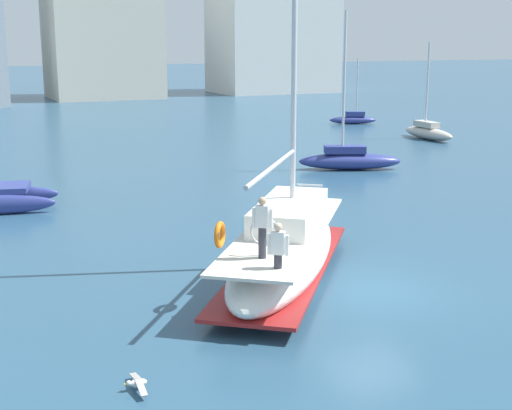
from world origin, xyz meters
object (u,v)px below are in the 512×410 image
moored_sloop_near (353,119)px  moored_catamaran (428,132)px  main_sailboat (285,248)px  moored_cutter_left (349,159)px  seagull (137,383)px

moored_sloop_near → moored_catamaran: moored_catamaran is taller
main_sailboat → moored_cutter_left: (11.45, 15.06, -0.32)m
moored_sloop_near → moored_catamaran: size_ratio=0.80×
moored_catamaran → moored_cutter_left: size_ratio=0.81×
main_sailboat → moored_cutter_left: bearing=52.7°
main_sailboat → seagull: size_ratio=12.33×
moored_sloop_near → seagull: (-29.32, -39.06, -0.29)m
moored_cutter_left → seagull: 26.54m
main_sailboat → moored_sloop_near: 41.31m
moored_sloop_near → main_sailboat: bearing=-124.7°
moored_sloop_near → moored_catamaran: bearing=-92.0°
main_sailboat → seagull: main_sailboat is taller
main_sailboat → moored_sloop_near: (23.49, 33.98, -0.47)m
moored_sloop_near → moored_catamaran: (-0.36, -10.55, 0.10)m
seagull → moored_cutter_left: bearing=49.4°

